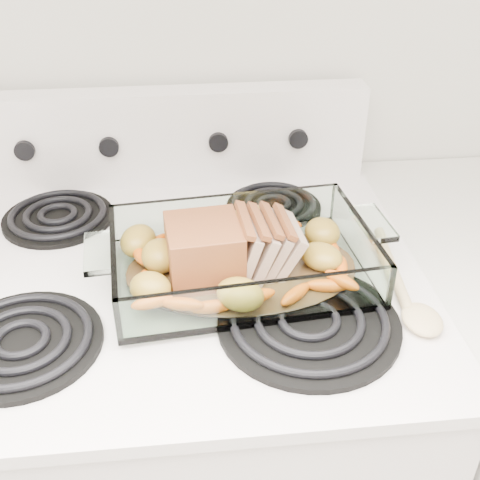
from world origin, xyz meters
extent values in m
cube|color=white|center=(0.00, 1.66, 0.46)|extent=(0.76, 0.65, 0.92)
cube|color=white|center=(0.00, 1.66, 0.93)|extent=(0.78, 0.67, 0.02)
cube|color=white|center=(0.00, 1.95, 1.03)|extent=(0.76, 0.06, 0.18)
cylinder|color=black|center=(-0.19, 1.50, 0.94)|extent=(0.21, 0.21, 0.01)
cylinder|color=black|center=(0.19, 1.50, 0.94)|extent=(0.25, 0.25, 0.01)
cylinder|color=black|center=(-0.19, 1.81, 0.94)|extent=(0.19, 0.19, 0.01)
cylinder|color=black|center=(0.19, 1.81, 0.94)|extent=(0.17, 0.17, 0.01)
cylinder|color=black|center=(-0.25, 1.92, 1.03)|extent=(0.04, 0.02, 0.04)
cylinder|color=black|center=(-0.10, 1.92, 1.03)|extent=(0.04, 0.02, 0.04)
cylinder|color=black|center=(0.10, 1.92, 1.03)|extent=(0.04, 0.02, 0.04)
cylinder|color=black|center=(0.25, 1.92, 1.03)|extent=(0.04, 0.02, 0.04)
cube|color=white|center=(0.11, 1.61, 0.95)|extent=(0.37, 0.25, 0.01)
cube|color=white|center=(0.11, 1.49, 0.98)|extent=(0.37, 0.01, 0.06)
cube|color=white|center=(0.11, 1.73, 0.98)|extent=(0.37, 0.01, 0.06)
cube|color=white|center=(-0.07, 1.61, 0.98)|extent=(0.01, 0.25, 0.06)
cube|color=white|center=(0.29, 1.61, 0.98)|extent=(0.01, 0.25, 0.06)
cylinder|color=#3E2A16|center=(0.11, 1.61, 0.95)|extent=(0.22, 0.22, 0.00)
cube|color=brown|center=(0.06, 1.61, 0.99)|extent=(0.10, 0.10, 0.08)
cube|color=tan|center=(0.12, 1.61, 0.99)|extent=(0.04, 0.10, 0.08)
cube|color=tan|center=(0.14, 1.61, 0.99)|extent=(0.04, 0.10, 0.08)
cube|color=tan|center=(0.16, 1.61, 0.99)|extent=(0.05, 0.10, 0.07)
cube|color=tan|center=(0.18, 1.61, 0.99)|extent=(0.05, 0.09, 0.07)
ellipsoid|color=#DE5E08|center=(-0.03, 1.53, 0.96)|extent=(0.06, 0.02, 0.02)
ellipsoid|color=#DE5E08|center=(0.22, 1.53, 0.96)|extent=(0.06, 0.02, 0.02)
ellipsoid|color=#DE5E08|center=(0.27, 1.63, 0.96)|extent=(0.06, 0.02, 0.02)
ellipsoid|color=#DE5E08|center=(-0.04, 1.65, 0.96)|extent=(0.06, 0.02, 0.02)
ellipsoid|color=olive|center=(-0.04, 1.69, 0.97)|extent=(0.06, 0.05, 0.05)
ellipsoid|color=olive|center=(0.13, 1.70, 0.97)|extent=(0.06, 0.05, 0.05)
ellipsoid|color=olive|center=(0.23, 1.59, 0.97)|extent=(0.06, 0.05, 0.05)
cylinder|color=beige|center=(0.34, 1.60, 0.95)|extent=(0.03, 0.20, 0.02)
ellipsoid|color=beige|center=(0.34, 1.48, 0.95)|extent=(0.05, 0.07, 0.02)
camera|label=1|loc=(0.03, 0.89, 1.48)|focal=45.00mm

